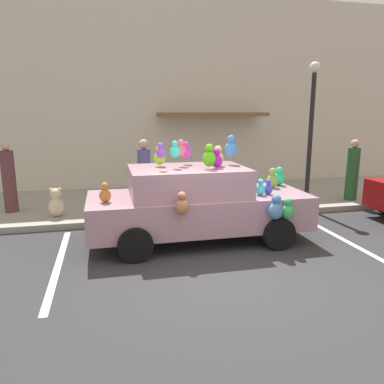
{
  "coord_description": "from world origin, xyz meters",
  "views": [
    {
      "loc": [
        -1.81,
        -5.55,
        2.65
      ],
      "look_at": [
        0.01,
        2.3,
        0.9
      ],
      "focal_mm": 34.89,
      "sensor_mm": 36.0,
      "label": 1
    }
  ],
  "objects_px": {
    "plush_covered_car": "(197,202)",
    "street_lamp_post": "(311,119)",
    "teddy_bear_on_sidewalk": "(56,203)",
    "pedestrian_near_shopfront": "(352,172)",
    "pedestrian_by_lamp": "(9,180)",
    "pedestrian_walking_past": "(144,177)"
  },
  "relations": [
    {
      "from": "teddy_bear_on_sidewalk",
      "to": "pedestrian_near_shopfront",
      "type": "relative_size",
      "value": 0.41
    },
    {
      "from": "street_lamp_post",
      "to": "teddy_bear_on_sidewalk",
      "type": "bearing_deg",
      "value": 178.37
    },
    {
      "from": "street_lamp_post",
      "to": "pedestrian_walking_past",
      "type": "xyz_separation_m",
      "value": [
        -4.4,
        0.42,
        -1.45
      ]
    },
    {
      "from": "street_lamp_post",
      "to": "pedestrian_near_shopfront",
      "type": "height_order",
      "value": "street_lamp_post"
    },
    {
      "from": "plush_covered_car",
      "to": "teddy_bear_on_sidewalk",
      "type": "xyz_separation_m",
      "value": [
        -2.99,
        1.99,
        -0.33
      ]
    },
    {
      "from": "plush_covered_car",
      "to": "pedestrian_by_lamp",
      "type": "distance_m",
      "value": 4.99
    },
    {
      "from": "plush_covered_car",
      "to": "street_lamp_post",
      "type": "distance_m",
      "value": 4.32
    },
    {
      "from": "teddy_bear_on_sidewalk",
      "to": "street_lamp_post",
      "type": "bearing_deg",
      "value": -1.63
    },
    {
      "from": "pedestrian_walking_past",
      "to": "pedestrian_by_lamp",
      "type": "relative_size",
      "value": 1.03
    },
    {
      "from": "plush_covered_car",
      "to": "pedestrian_by_lamp",
      "type": "bearing_deg",
      "value": 146.73
    },
    {
      "from": "plush_covered_car",
      "to": "pedestrian_walking_past",
      "type": "relative_size",
      "value": 2.47
    },
    {
      "from": "teddy_bear_on_sidewalk",
      "to": "pedestrian_walking_past",
      "type": "bearing_deg",
      "value": 6.16
    },
    {
      "from": "pedestrian_walking_past",
      "to": "pedestrian_by_lamp",
      "type": "height_order",
      "value": "pedestrian_walking_past"
    },
    {
      "from": "pedestrian_by_lamp",
      "to": "pedestrian_near_shopfront",
      "type": "bearing_deg",
      "value": -4.78
    },
    {
      "from": "pedestrian_near_shopfront",
      "to": "pedestrian_walking_past",
      "type": "height_order",
      "value": "pedestrian_walking_past"
    },
    {
      "from": "street_lamp_post",
      "to": "pedestrian_walking_past",
      "type": "relative_size",
      "value": 2.07
    },
    {
      "from": "plush_covered_car",
      "to": "pedestrian_near_shopfront",
      "type": "distance_m",
      "value": 5.44
    },
    {
      "from": "plush_covered_car",
      "to": "street_lamp_post",
      "type": "relative_size",
      "value": 1.19
    },
    {
      "from": "teddy_bear_on_sidewalk",
      "to": "street_lamp_post",
      "type": "height_order",
      "value": "street_lamp_post"
    },
    {
      "from": "street_lamp_post",
      "to": "plush_covered_car",
      "type": "bearing_deg",
      "value": -153.14
    },
    {
      "from": "street_lamp_post",
      "to": "pedestrian_by_lamp",
      "type": "height_order",
      "value": "street_lamp_post"
    },
    {
      "from": "street_lamp_post",
      "to": "pedestrian_by_lamp",
      "type": "xyz_separation_m",
      "value": [
        -7.74,
        0.93,
        -1.49
      ]
    }
  ]
}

